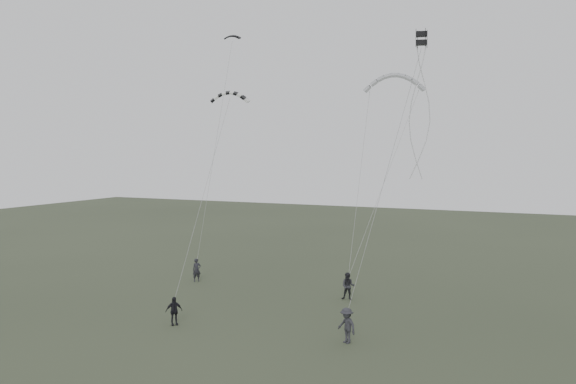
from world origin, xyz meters
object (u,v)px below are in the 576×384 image
at_px(flyer_right, 348,286).
at_px(flyer_center, 174,311).
at_px(kite_pale_large, 394,75).
at_px(flyer_left, 197,270).
at_px(kite_box, 422,38).
at_px(kite_dark_small, 232,36).
at_px(flyer_far, 347,325).
at_px(kite_striped, 230,93).

relative_size(flyer_right, flyer_center, 1.12).
bearing_deg(kite_pale_large, flyer_right, -117.98).
distance_m(flyer_left, kite_pale_large, 20.54).
xyz_separation_m(flyer_center, kite_box, (12.74, 4.47, 14.89)).
bearing_deg(kite_dark_small, kite_box, -41.18).
xyz_separation_m(flyer_far, kite_dark_small, (-13.42, 11.95, 17.90)).
bearing_deg(kite_pale_large, flyer_far, -97.90).
height_order(flyer_left, kite_box, kite_box).
distance_m(kite_pale_large, kite_striped, 11.98).
height_order(kite_dark_small, kite_striped, kite_dark_small).
relative_size(kite_dark_small, kite_box, 1.86).
distance_m(flyer_center, kite_striped, 15.29).
bearing_deg(flyer_center, flyer_far, -41.86).
height_order(flyer_center, kite_dark_small, kite_dark_small).
xyz_separation_m(kite_striped, kite_box, (13.64, -3.52, 1.89)).
relative_size(flyer_left, flyer_far, 0.96).
height_order(flyer_far, kite_dark_small, kite_dark_small).
distance_m(kite_pale_large, kite_box, 11.06).
height_order(flyer_left, kite_striped, kite_striped).
bearing_deg(kite_box, kite_dark_small, 138.32).
xyz_separation_m(flyer_right, kite_dark_small, (-10.84, 3.80, 17.90)).
bearing_deg(flyer_right, kite_pale_large, 64.99).
bearing_deg(kite_pale_large, kite_box, -81.40).
relative_size(flyer_right, kite_box, 2.64).
relative_size(flyer_center, flyer_far, 0.88).
relative_size(kite_pale_large, kite_striped, 1.66).
bearing_deg(flyer_far, kite_pale_large, 123.61).
bearing_deg(kite_dark_small, flyer_left, -123.53).
bearing_deg(flyer_right, flyer_center, -137.18).
height_order(flyer_left, flyer_far, flyer_far).
bearing_deg(kite_striped, kite_box, -38.58).
distance_m(kite_dark_small, kite_box, 18.71).
xyz_separation_m(flyer_left, kite_box, (17.57, -5.17, 14.83)).
bearing_deg(flyer_left, kite_box, -64.81).
relative_size(flyer_far, kite_dark_small, 1.43).
xyz_separation_m(flyer_right, flyer_center, (-7.26, -9.27, -0.10)).
distance_m(flyer_left, kite_striped, 13.63).
height_order(kite_pale_large, kite_box, kite_pale_large).
distance_m(flyer_center, kite_box, 20.10).
xyz_separation_m(flyer_center, kite_dark_small, (-3.58, 13.07, 18.00)).
height_order(flyer_far, kite_box, kite_box).
bearing_deg(flyer_far, kite_striped, 176.78).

